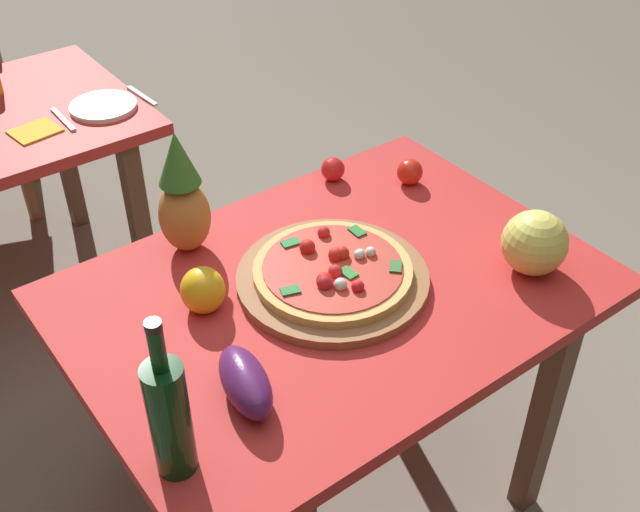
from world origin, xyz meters
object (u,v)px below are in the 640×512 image
(bell_pepper, at_px, (203,290))
(knife_utensil, at_px, (142,96))
(napkin_folded, at_px, (35,131))
(pineapple_left, at_px, (182,199))
(melon, at_px, (535,243))
(pizza, at_px, (333,270))
(fork_utensil, at_px, (63,119))
(tomato_at_corner, at_px, (333,169))
(pizza_board, at_px, (333,279))
(dinner_plate, at_px, (103,106))
(display_table, at_px, (333,313))
(eggplant, at_px, (245,382))
(tomato_near_board, at_px, (410,172))
(wine_bottle, at_px, (169,416))

(bell_pepper, distance_m, knife_utensil, 1.12)
(knife_utensil, xyz_separation_m, napkin_folded, (-0.38, -0.02, -0.00))
(pineapple_left, distance_m, melon, 0.85)
(pizza, height_order, bell_pepper, bell_pepper)
(fork_utensil, bearing_deg, tomato_at_corner, -58.20)
(pizza_board, bearing_deg, knife_utensil, 86.06)
(pizza_board, bearing_deg, dinner_plate, 92.93)
(display_table, xyz_separation_m, knife_utensil, (0.09, 1.18, 0.09))
(eggplant, distance_m, tomato_near_board, 0.90)
(tomato_at_corner, bearing_deg, knife_utensil, 104.16)
(dinner_plate, bearing_deg, bell_pepper, -102.24)
(pizza, distance_m, knife_utensil, 1.17)
(eggplant, xyz_separation_m, fork_utensil, (0.16, 1.35, -0.04))
(display_table, height_order, tomato_near_board, tomato_near_board)
(display_table, bearing_deg, knife_utensil, 85.85)
(eggplant, xyz_separation_m, knife_utensil, (0.44, 1.35, -0.04))
(pineapple_left, distance_m, tomato_at_corner, 0.50)
(pizza, bearing_deg, eggplant, -153.16)
(wine_bottle, bearing_deg, pizza_board, 24.13)
(pizza_board, xyz_separation_m, wine_bottle, (-0.55, -0.25, 0.13))
(display_table, distance_m, bell_pepper, 0.34)
(display_table, relative_size, melon, 7.81)
(knife_utensil, bearing_deg, pizza_board, -97.96)
(fork_utensil, bearing_deg, tomato_near_board, -55.01)
(fork_utensil, height_order, knife_utensil, same)
(melon, height_order, bell_pepper, melon)
(pineapple_left, height_order, dinner_plate, pineapple_left)
(tomato_near_board, relative_size, knife_utensil, 0.41)
(bell_pepper, relative_size, tomato_near_board, 1.53)
(wine_bottle, distance_m, pineapple_left, 0.67)
(tomato_near_board, height_order, knife_utensil, tomato_near_board)
(display_table, xyz_separation_m, wine_bottle, (-0.55, -0.24, 0.23))
(pizza_board, distance_m, tomato_at_corner, 0.46)
(tomato_at_corner, height_order, napkin_folded, tomato_at_corner)
(tomato_at_corner, height_order, fork_utensil, tomato_at_corner)
(melon, height_order, eggplant, melon)
(dinner_plate, relative_size, knife_utensil, 1.22)
(pizza, relative_size, napkin_folded, 2.71)
(wine_bottle, relative_size, dinner_plate, 1.64)
(melon, xyz_separation_m, eggplant, (-0.78, 0.06, -0.03))
(dinner_plate, height_order, napkin_folded, dinner_plate)
(wine_bottle, distance_m, tomato_near_board, 1.11)
(tomato_near_board, xyz_separation_m, knife_utensil, (-0.36, 0.94, -0.03))
(knife_utensil, bearing_deg, display_table, -98.17)
(melon, distance_m, bell_pepper, 0.79)
(knife_utensil, bearing_deg, fork_utensil, 175.98)
(display_table, height_order, fork_utensil, fork_utensil)
(bell_pepper, bearing_deg, fork_utensil, 85.16)
(knife_utensil, relative_size, napkin_folded, 1.29)
(fork_utensil, bearing_deg, melon, -65.62)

